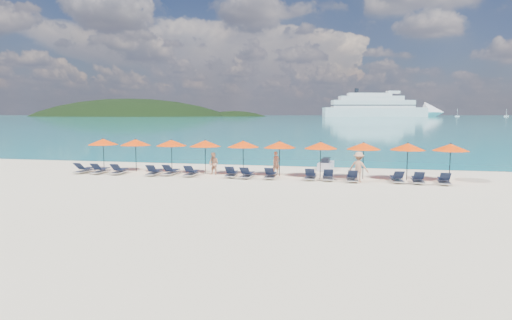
# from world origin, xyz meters

# --- Properties ---
(ground) EXTENTS (1400.00, 1400.00, 0.00)m
(ground) POSITION_xyz_m (0.00, 0.00, 0.00)
(ground) COLOR beige
(sea) EXTENTS (1600.00, 1300.00, 0.01)m
(sea) POSITION_xyz_m (0.00, 660.00, 0.01)
(sea) COLOR #1FA9B2
(sea) RESTS_ON ground
(headland_main) EXTENTS (374.00, 242.00, 126.50)m
(headland_main) POSITION_xyz_m (-300.00, 540.00, -38.00)
(headland_main) COLOR black
(headland_main) RESTS_ON ground
(headland_small) EXTENTS (162.00, 126.00, 85.50)m
(headland_small) POSITION_xyz_m (-150.00, 560.00, -35.00)
(headland_small) COLOR black
(headland_small) RESTS_ON ground
(cruise_ship) EXTENTS (151.32, 56.21, 41.69)m
(cruise_ship) POSITION_xyz_m (51.08, 531.08, 10.85)
(cruise_ship) COLOR silver
(cruise_ship) RESTS_ON ground
(sailboat_near) EXTENTS (5.47, 1.82, 10.02)m
(sailboat_near) POSITION_xyz_m (144.43, 573.63, 1.03)
(sailboat_near) COLOR silver
(sailboat_near) RESTS_ON ground
(sailboat_far) EXTENTS (5.49, 1.83, 10.07)m
(sailboat_far) POSITION_xyz_m (206.72, 587.77, 1.03)
(sailboat_far) COLOR silver
(sailboat_far) RESTS_ON ground
(jetski) EXTENTS (1.11, 2.41, 0.83)m
(jetski) POSITION_xyz_m (3.92, 8.48, 0.34)
(jetski) COLOR #B4B5C5
(jetski) RESTS_ON ground
(beachgoer_a) EXTENTS (0.65, 0.65, 1.52)m
(beachgoer_a) POSITION_xyz_m (0.84, 5.42, 0.76)
(beachgoer_a) COLOR tan
(beachgoer_a) RESTS_ON ground
(beachgoer_b) EXTENTS (0.81, 0.61, 1.47)m
(beachgoer_b) POSITION_xyz_m (-3.12, 4.41, 0.74)
(beachgoer_b) COLOR tan
(beachgoer_b) RESTS_ON ground
(beachgoer_c) EXTENTS (1.27, 0.89, 1.79)m
(beachgoer_c) POSITION_xyz_m (6.04, 3.32, 0.89)
(beachgoer_c) COLOR tan
(beachgoer_c) RESTS_ON ground
(umbrella_0) EXTENTS (2.10, 2.10, 2.28)m
(umbrella_0) POSITION_xyz_m (-11.36, 4.93, 2.02)
(umbrella_0) COLOR black
(umbrella_0) RESTS_ON ground
(umbrella_1) EXTENTS (2.10, 2.10, 2.28)m
(umbrella_1) POSITION_xyz_m (-8.90, 4.95, 2.02)
(umbrella_1) COLOR black
(umbrella_1) RESTS_ON ground
(umbrella_2) EXTENTS (2.10, 2.10, 2.28)m
(umbrella_2) POSITION_xyz_m (-6.25, 4.93, 2.02)
(umbrella_2) COLOR black
(umbrella_2) RESTS_ON ground
(umbrella_3) EXTENTS (2.10, 2.10, 2.28)m
(umbrella_3) POSITION_xyz_m (-3.84, 4.85, 2.02)
(umbrella_3) COLOR black
(umbrella_3) RESTS_ON ground
(umbrella_4) EXTENTS (2.10, 2.10, 2.28)m
(umbrella_4) POSITION_xyz_m (-1.24, 4.85, 2.02)
(umbrella_4) COLOR black
(umbrella_4) RESTS_ON ground
(umbrella_5) EXTENTS (2.10, 2.10, 2.28)m
(umbrella_5) POSITION_xyz_m (1.15, 4.83, 2.02)
(umbrella_5) COLOR black
(umbrella_5) RESTS_ON ground
(umbrella_6) EXTENTS (2.10, 2.10, 2.28)m
(umbrella_6) POSITION_xyz_m (3.75, 4.69, 2.02)
(umbrella_6) COLOR black
(umbrella_6) RESTS_ON ground
(umbrella_7) EXTENTS (2.10, 2.10, 2.28)m
(umbrella_7) POSITION_xyz_m (6.34, 4.70, 2.02)
(umbrella_7) COLOR black
(umbrella_7) RESTS_ON ground
(umbrella_8) EXTENTS (2.10, 2.10, 2.28)m
(umbrella_8) POSITION_xyz_m (8.91, 4.76, 2.02)
(umbrella_8) COLOR black
(umbrella_8) RESTS_ON ground
(umbrella_9) EXTENTS (2.10, 2.10, 2.28)m
(umbrella_9) POSITION_xyz_m (11.30, 4.72, 2.02)
(umbrella_9) COLOR black
(umbrella_9) RESTS_ON ground
(lounger_0) EXTENTS (0.73, 1.74, 0.66)m
(lounger_0) POSITION_xyz_m (-11.94, 3.49, 0.24)
(lounger_0) COLOR silver
(lounger_0) RESTS_ON ground
(lounger_1) EXTENTS (0.68, 1.72, 0.66)m
(lounger_1) POSITION_xyz_m (-10.73, 3.45, 0.24)
(lounger_1) COLOR silver
(lounger_1) RESTS_ON ground
(lounger_2) EXTENTS (0.75, 1.74, 0.66)m
(lounger_2) POSITION_xyz_m (-9.35, 3.48, 0.24)
(lounger_2) COLOR silver
(lounger_2) RESTS_ON ground
(lounger_3) EXTENTS (0.79, 1.75, 0.66)m
(lounger_3) POSITION_xyz_m (-6.86, 3.44, 0.24)
(lounger_3) COLOR silver
(lounger_3) RESTS_ON ground
(lounger_4) EXTENTS (0.71, 1.73, 0.66)m
(lounger_4) POSITION_xyz_m (-5.81, 3.75, 0.24)
(lounger_4) COLOR silver
(lounger_4) RESTS_ON ground
(lounger_5) EXTENTS (0.69, 1.73, 0.66)m
(lounger_5) POSITION_xyz_m (-4.35, 3.58, 0.24)
(lounger_5) COLOR silver
(lounger_5) RESTS_ON ground
(lounger_6) EXTENTS (0.75, 1.74, 0.66)m
(lounger_6) POSITION_xyz_m (-1.73, 3.70, 0.24)
(lounger_6) COLOR silver
(lounger_6) RESTS_ON ground
(lounger_7) EXTENTS (0.69, 1.72, 0.66)m
(lounger_7) POSITION_xyz_m (-0.67, 3.50, 0.24)
(lounger_7) COLOR silver
(lounger_7) RESTS_ON ground
(lounger_8) EXTENTS (0.67, 1.72, 0.66)m
(lounger_8) POSITION_xyz_m (0.78, 3.62, 0.24)
(lounger_8) COLOR silver
(lounger_8) RESTS_ON ground
(lounger_9) EXTENTS (0.64, 1.71, 0.66)m
(lounger_9) POSITION_xyz_m (3.24, 3.72, 0.24)
(lounger_9) COLOR silver
(lounger_9) RESTS_ON ground
(lounger_10) EXTENTS (0.75, 1.74, 0.66)m
(lounger_10) POSITION_xyz_m (4.28, 3.69, 0.24)
(lounger_10) COLOR silver
(lounger_10) RESTS_ON ground
(lounger_11) EXTENTS (0.70, 1.73, 0.66)m
(lounger_11) POSITION_xyz_m (5.69, 3.46, 0.24)
(lounger_11) COLOR silver
(lounger_11) RESTS_ON ground
(lounger_12) EXTENTS (0.74, 1.74, 0.66)m
(lounger_12) POSITION_xyz_m (8.23, 3.65, 0.24)
(lounger_12) COLOR silver
(lounger_12) RESTS_ON ground
(lounger_13) EXTENTS (0.69, 1.72, 0.66)m
(lounger_13) POSITION_xyz_m (9.37, 3.58, 0.24)
(lounger_13) COLOR silver
(lounger_13) RESTS_ON ground
(lounger_14) EXTENTS (0.77, 1.75, 0.66)m
(lounger_14) POSITION_xyz_m (10.76, 3.52, 0.24)
(lounger_14) COLOR silver
(lounger_14) RESTS_ON ground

